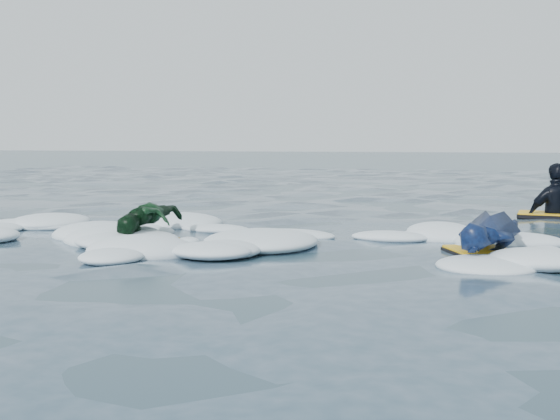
{
  "coord_description": "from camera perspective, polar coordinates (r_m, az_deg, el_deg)",
  "views": [
    {
      "loc": [
        1.82,
        -6.66,
        1.18
      ],
      "look_at": [
        -0.27,
        1.6,
        0.32
      ],
      "focal_mm": 45.0,
      "sensor_mm": 36.0,
      "label": 1
    }
  ],
  "objects": [
    {
      "name": "prone_woman_unit",
      "position": [
        7.38,
        16.6,
        -2.0
      ],
      "size": [
        0.98,
        1.71,
        0.42
      ],
      "rotation": [
        0.0,
        0.0,
        1.99
      ],
      "color": "black",
      "rests_on": "ground"
    },
    {
      "name": "prone_child_unit",
      "position": [
        8.22,
        -10.59,
        -0.99
      ],
      "size": [
        0.77,
        1.22,
        0.45
      ],
      "rotation": [
        0.0,
        0.0,
        1.01
      ],
      "color": "black",
      "rests_on": "ground"
    },
    {
      "name": "foam_band",
      "position": [
        7.99,
        0.87,
        -2.74
      ],
      "size": [
        12.0,
        3.1,
        0.3
      ],
      "primitive_type": null,
      "color": "white",
      "rests_on": "ground"
    },
    {
      "name": "waiting_rider_unit",
      "position": [
        11.3,
        21.58,
        -0.67
      ],
      "size": [
        1.19,
        0.76,
        1.68
      ],
      "rotation": [
        0.0,
        0.0,
        -0.13
      ],
      "color": "black",
      "rests_on": "ground"
    },
    {
      "name": "ground",
      "position": [
        7.01,
        -1.08,
        -3.95
      ],
      "size": [
        120.0,
        120.0,
        0.0
      ],
      "primitive_type": "plane",
      "color": "#19363D",
      "rests_on": "ground"
    }
  ]
}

